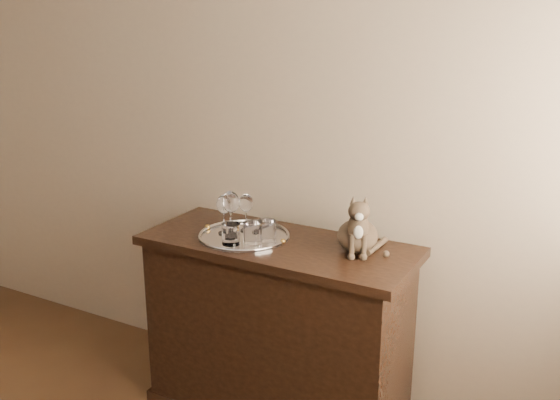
% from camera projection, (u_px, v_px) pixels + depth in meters
% --- Properties ---
extents(wall_back, '(4.00, 0.10, 2.70)m').
position_uv_depth(wall_back, '(202.00, 107.00, 3.08)').
color(wall_back, '#C4B093').
rests_on(wall_back, ground).
extents(sideboard, '(1.20, 0.50, 0.85)m').
position_uv_depth(sideboard, '(278.00, 330.00, 2.81)').
color(sideboard, black).
rests_on(sideboard, ground).
extents(tray, '(0.40, 0.40, 0.01)m').
position_uv_depth(tray, '(244.00, 237.00, 2.73)').
color(tray, silver).
rests_on(tray, sideboard).
extents(wine_glass_a, '(0.07, 0.07, 0.18)m').
position_uv_depth(wine_glass_a, '(230.00, 210.00, 2.80)').
color(wine_glass_a, silver).
rests_on(wine_glass_a, tray).
extents(wine_glass_b, '(0.06, 0.06, 0.17)m').
position_uv_depth(wine_glass_b, '(246.00, 212.00, 2.78)').
color(wine_glass_b, white).
rests_on(wine_glass_b, tray).
extents(wine_glass_c, '(0.07, 0.07, 0.18)m').
position_uv_depth(wine_glass_c, '(224.00, 214.00, 2.74)').
color(wine_glass_c, silver).
rests_on(wine_glass_c, tray).
extents(wine_glass_d, '(0.07, 0.07, 0.20)m').
position_uv_depth(wine_glass_d, '(231.00, 214.00, 2.72)').
color(wine_glass_d, white).
rests_on(wine_glass_d, tray).
extents(tumbler_a, '(0.08, 0.08, 0.09)m').
position_uv_depth(tumbler_a, '(253.00, 233.00, 2.64)').
color(tumbler_a, silver).
rests_on(tumbler_a, tray).
extents(tumbler_b, '(0.08, 0.08, 0.09)m').
position_uv_depth(tumbler_b, '(231.00, 234.00, 2.63)').
color(tumbler_b, silver).
rests_on(tumbler_b, tray).
extents(tumbler_c, '(0.08, 0.08, 0.09)m').
position_uv_depth(tumbler_c, '(267.00, 230.00, 2.67)').
color(tumbler_c, silver).
rests_on(tumbler_c, tray).
extents(cat, '(0.33, 0.32, 0.26)m').
position_uv_depth(cat, '(358.00, 221.00, 2.55)').
color(cat, '#4A3D2C').
rests_on(cat, sideboard).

